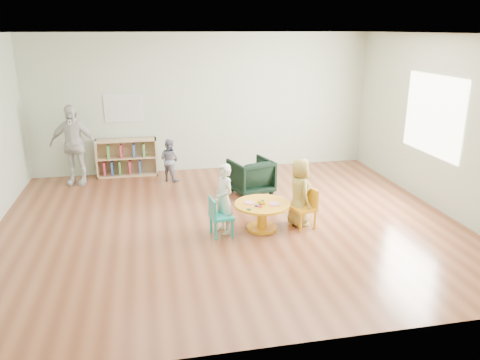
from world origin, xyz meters
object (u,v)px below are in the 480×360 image
(kid_chair_right, at_px, (306,207))
(child_right, at_px, (299,192))
(bookshelf, at_px, (126,158))
(kid_chair_left, at_px, (219,216))
(toddler, at_px, (170,160))
(activity_table, at_px, (262,211))
(child_left, at_px, (224,199))
(armchair, at_px, (251,176))
(adult_caretaker, at_px, (73,145))

(kid_chair_right, relative_size, child_right, 0.58)
(child_right, bearing_deg, bookshelf, 34.12)
(kid_chair_left, distance_m, bookshelf, 3.57)
(bookshelf, height_order, toddler, toddler)
(kid_chair_left, bearing_deg, activity_table, 91.25)
(kid_chair_left, height_order, kid_chair_right, kid_chair_right)
(bookshelf, height_order, child_left, child_left)
(kid_chair_left, distance_m, child_left, 0.26)
(activity_table, distance_m, kid_chair_right, 0.67)
(kid_chair_right, bearing_deg, bookshelf, 24.98)
(activity_table, height_order, child_left, child_left)
(armchair, bearing_deg, activity_table, 66.71)
(child_right, height_order, adult_caretaker, adult_caretaker)
(toddler, bearing_deg, adult_caretaker, 33.73)
(activity_table, relative_size, child_right, 0.79)
(armchair, bearing_deg, adult_caretaker, -37.16)
(armchair, distance_m, toddler, 1.74)
(kid_chair_left, bearing_deg, child_right, 89.74)
(activity_table, bearing_deg, adult_caretaker, 136.66)
(child_left, distance_m, child_right, 1.16)
(adult_caretaker, bearing_deg, bookshelf, 33.23)
(toddler, distance_m, adult_caretaker, 1.83)
(armchair, bearing_deg, bookshelf, -51.41)
(bookshelf, distance_m, child_left, 3.51)
(bookshelf, xyz_separation_m, armchair, (2.24, -1.57, -0.05))
(kid_chair_left, distance_m, armchair, 1.93)
(activity_table, height_order, child_right, child_right)
(kid_chair_right, distance_m, toddler, 3.27)
(kid_chair_left, relative_size, kid_chair_right, 0.97)
(kid_chair_left, xyz_separation_m, armchair, (0.86, 1.72, 0.01))
(kid_chair_left, bearing_deg, toddler, -176.66)
(armchair, relative_size, adult_caretaker, 0.46)
(kid_chair_left, height_order, child_left, child_left)
(bookshelf, bearing_deg, activity_table, -57.25)
(child_left, height_order, adult_caretaker, adult_caretaker)
(activity_table, height_order, toddler, toddler)
(activity_table, height_order, kid_chair_left, kid_chair_left)
(activity_table, relative_size, child_left, 0.79)
(activity_table, height_order, adult_caretaker, adult_caretaker)
(bookshelf, distance_m, adult_caretaker, 1.08)
(activity_table, bearing_deg, kid_chair_left, -171.02)
(activity_table, xyz_separation_m, adult_caretaker, (-2.99, 2.82, 0.48))
(bookshelf, bearing_deg, child_right, -49.84)
(kid_chair_left, xyz_separation_m, adult_caretaker, (-2.32, 2.93, 0.45))
(kid_chair_left, bearing_deg, bookshelf, -164.97)
(activity_table, relative_size, toddler, 0.98)
(bookshelf, distance_m, child_right, 4.10)
(bookshelf, xyz_separation_m, adult_caretaker, (-0.94, -0.36, 0.40))
(bookshelf, distance_m, toddler, 1.01)
(bookshelf, bearing_deg, toddler, -32.89)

